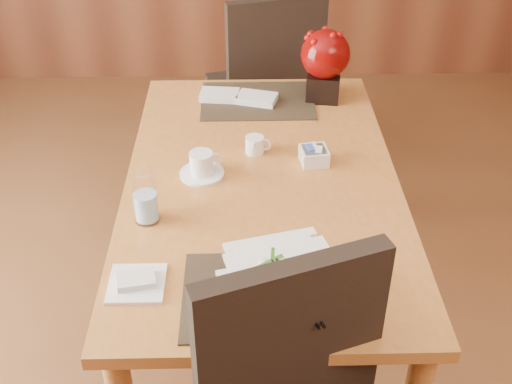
{
  "coord_description": "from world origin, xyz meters",
  "views": [
    {
      "loc": [
        -0.06,
        -1.16,
        1.94
      ],
      "look_at": [
        -0.03,
        0.35,
        0.87
      ],
      "focal_mm": 45.0,
      "sensor_mm": 36.0,
      "label": 1
    }
  ],
  "objects_px": {
    "soup_setting": "(284,286)",
    "berry_decor": "(325,61)",
    "sugar_caddy": "(314,156)",
    "far_chair": "(268,82)",
    "creamer_jug": "(255,145)",
    "coffee_cup": "(202,166)",
    "dining_table": "(262,201)",
    "bread_plate": "(137,284)",
    "water_glass": "(145,196)"
  },
  "relations": [
    {
      "from": "soup_setting",
      "to": "creamer_jug",
      "type": "bearing_deg",
      "value": 79.82
    },
    {
      "from": "sugar_caddy",
      "to": "berry_decor",
      "type": "relative_size",
      "value": 0.32
    },
    {
      "from": "water_glass",
      "to": "sugar_caddy",
      "type": "bearing_deg",
      "value": 29.98
    },
    {
      "from": "sugar_caddy",
      "to": "berry_decor",
      "type": "height_order",
      "value": "berry_decor"
    },
    {
      "from": "dining_table",
      "to": "soup_setting",
      "type": "relative_size",
      "value": 4.19
    },
    {
      "from": "berry_decor",
      "to": "sugar_caddy",
      "type": "bearing_deg",
      "value": -99.77
    },
    {
      "from": "sugar_caddy",
      "to": "bread_plate",
      "type": "distance_m",
      "value": 0.79
    },
    {
      "from": "sugar_caddy",
      "to": "water_glass",
      "type": "bearing_deg",
      "value": -150.02
    },
    {
      "from": "creamer_jug",
      "to": "sugar_caddy",
      "type": "height_order",
      "value": "creamer_jug"
    },
    {
      "from": "sugar_caddy",
      "to": "far_chair",
      "type": "xyz_separation_m",
      "value": [
        -0.12,
        0.99,
        -0.2
      ]
    },
    {
      "from": "soup_setting",
      "to": "sugar_caddy",
      "type": "height_order",
      "value": "soup_setting"
    },
    {
      "from": "dining_table",
      "to": "far_chair",
      "type": "distance_m",
      "value": 1.09
    },
    {
      "from": "sugar_caddy",
      "to": "far_chair",
      "type": "distance_m",
      "value": 1.02
    },
    {
      "from": "soup_setting",
      "to": "water_glass",
      "type": "distance_m",
      "value": 0.53
    },
    {
      "from": "dining_table",
      "to": "sugar_caddy",
      "type": "xyz_separation_m",
      "value": [
        0.18,
        0.09,
        0.12
      ]
    },
    {
      "from": "coffee_cup",
      "to": "water_glass",
      "type": "bearing_deg",
      "value": -122.42
    },
    {
      "from": "coffee_cup",
      "to": "sugar_caddy",
      "type": "xyz_separation_m",
      "value": [
        0.38,
        0.07,
        -0.01
      ]
    },
    {
      "from": "dining_table",
      "to": "water_glass",
      "type": "xyz_separation_m",
      "value": [
        -0.35,
        -0.22,
        0.19
      ]
    },
    {
      "from": "creamer_jug",
      "to": "bread_plate",
      "type": "relative_size",
      "value": 0.56
    },
    {
      "from": "soup_setting",
      "to": "sugar_caddy",
      "type": "distance_m",
      "value": 0.68
    },
    {
      "from": "coffee_cup",
      "to": "bread_plate",
      "type": "relative_size",
      "value": 1.0
    },
    {
      "from": "coffee_cup",
      "to": "far_chair",
      "type": "distance_m",
      "value": 1.11
    },
    {
      "from": "berry_decor",
      "to": "bread_plate",
      "type": "xyz_separation_m",
      "value": [
        -0.61,
        -1.07,
        -0.16
      ]
    },
    {
      "from": "creamer_jug",
      "to": "far_chair",
      "type": "xyz_separation_m",
      "value": [
        0.08,
        0.92,
        -0.2
      ]
    },
    {
      "from": "dining_table",
      "to": "sugar_caddy",
      "type": "height_order",
      "value": "sugar_caddy"
    },
    {
      "from": "coffee_cup",
      "to": "creamer_jug",
      "type": "xyz_separation_m",
      "value": [
        0.18,
        0.14,
        -0.01
      ]
    },
    {
      "from": "coffee_cup",
      "to": "bread_plate",
      "type": "height_order",
      "value": "coffee_cup"
    },
    {
      "from": "far_chair",
      "to": "soup_setting",
      "type": "bearing_deg",
      "value": 74.16
    },
    {
      "from": "dining_table",
      "to": "creamer_jug",
      "type": "height_order",
      "value": "creamer_jug"
    },
    {
      "from": "berry_decor",
      "to": "far_chair",
      "type": "height_order",
      "value": "berry_decor"
    },
    {
      "from": "coffee_cup",
      "to": "far_chair",
      "type": "height_order",
      "value": "far_chair"
    },
    {
      "from": "coffee_cup",
      "to": "bread_plate",
      "type": "bearing_deg",
      "value": -105.89
    },
    {
      "from": "dining_table",
      "to": "water_glass",
      "type": "bearing_deg",
      "value": -148.35
    },
    {
      "from": "coffee_cup",
      "to": "far_chair",
      "type": "bearing_deg",
      "value": 76.1
    },
    {
      "from": "soup_setting",
      "to": "berry_decor",
      "type": "height_order",
      "value": "berry_decor"
    },
    {
      "from": "creamer_jug",
      "to": "coffee_cup",
      "type": "bearing_deg",
      "value": -135.55
    },
    {
      "from": "berry_decor",
      "to": "creamer_jug",
      "type": "bearing_deg",
      "value": -124.65
    },
    {
      "from": "far_chair",
      "to": "sugar_caddy",
      "type": "bearing_deg",
      "value": 81.78
    },
    {
      "from": "dining_table",
      "to": "soup_setting",
      "type": "distance_m",
      "value": 0.6
    },
    {
      "from": "creamer_jug",
      "to": "sugar_caddy",
      "type": "xyz_separation_m",
      "value": [
        0.2,
        -0.07,
        -0.0
      ]
    },
    {
      "from": "dining_table",
      "to": "far_chair",
      "type": "relative_size",
      "value": 1.46
    },
    {
      "from": "dining_table",
      "to": "creamer_jug",
      "type": "relative_size",
      "value": 17.8
    },
    {
      "from": "sugar_caddy",
      "to": "far_chair",
      "type": "relative_size",
      "value": 0.09
    },
    {
      "from": "creamer_jug",
      "to": "sugar_caddy",
      "type": "relative_size",
      "value": 0.93
    },
    {
      "from": "creamer_jug",
      "to": "far_chair",
      "type": "height_order",
      "value": "far_chair"
    },
    {
      "from": "water_glass",
      "to": "soup_setting",
      "type": "bearing_deg",
      "value": -42.52
    },
    {
      "from": "creamer_jug",
      "to": "berry_decor",
      "type": "bearing_deg",
      "value": 62.15
    },
    {
      "from": "creamer_jug",
      "to": "far_chair",
      "type": "relative_size",
      "value": 0.08
    },
    {
      "from": "dining_table",
      "to": "creamer_jug",
      "type": "xyz_separation_m",
      "value": [
        -0.02,
        0.16,
        0.13
      ]
    },
    {
      "from": "creamer_jug",
      "to": "dining_table",
      "type": "bearing_deg",
      "value": -75.68
    }
  ]
}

